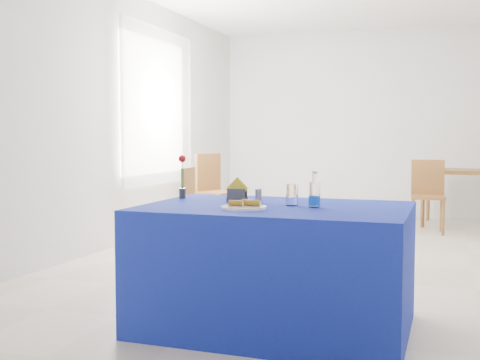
{
  "coord_description": "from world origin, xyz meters",
  "views": [
    {
      "loc": [
        0.92,
        -5.71,
        1.17
      ],
      "look_at": [
        -0.29,
        -2.29,
        0.92
      ],
      "focal_mm": 45.0,
      "sensor_mm": 36.0,
      "label": 1
    }
  ],
  "objects_px": {
    "plate": "(244,207)",
    "water_bottle": "(314,195)",
    "blue_table": "(275,267)",
    "oak_table": "(473,176)",
    "chair_bg_left": "(428,190)",
    "chair_win_b": "(214,186)",
    "chair_win_a": "(197,200)"
  },
  "relations": [
    {
      "from": "water_bottle",
      "to": "chair_win_a",
      "type": "bearing_deg",
      "value": 126.51
    },
    {
      "from": "blue_table",
      "to": "oak_table",
      "type": "xyz_separation_m",
      "value": [
        1.29,
        4.99,
        0.3
      ]
    },
    {
      "from": "blue_table",
      "to": "chair_win_b",
      "type": "relative_size",
      "value": 1.64
    },
    {
      "from": "chair_win_b",
      "to": "chair_bg_left",
      "type": "bearing_deg",
      "value": -52.68
    },
    {
      "from": "water_bottle",
      "to": "oak_table",
      "type": "height_order",
      "value": "water_bottle"
    },
    {
      "from": "water_bottle",
      "to": "oak_table",
      "type": "relative_size",
      "value": 0.16
    },
    {
      "from": "chair_bg_left",
      "to": "chair_win_b",
      "type": "xyz_separation_m",
      "value": [
        -2.56,
        -0.76,
        0.04
      ]
    },
    {
      "from": "chair_win_a",
      "to": "water_bottle",
      "type": "bearing_deg",
      "value": -149.27
    },
    {
      "from": "chair_bg_left",
      "to": "chair_win_a",
      "type": "distance_m",
      "value": 2.96
    },
    {
      "from": "water_bottle",
      "to": "chair_bg_left",
      "type": "xyz_separation_m",
      "value": [
        0.5,
        4.29,
        -0.31
      ]
    },
    {
      "from": "water_bottle",
      "to": "chair_win_a",
      "type": "relative_size",
      "value": 0.25
    },
    {
      "from": "plate",
      "to": "water_bottle",
      "type": "relative_size",
      "value": 1.26
    },
    {
      "from": "blue_table",
      "to": "water_bottle",
      "type": "height_order",
      "value": "water_bottle"
    },
    {
      "from": "chair_win_a",
      "to": "chair_win_b",
      "type": "relative_size",
      "value": 0.87
    },
    {
      "from": "plate",
      "to": "oak_table",
      "type": "height_order",
      "value": "plate"
    },
    {
      "from": "plate",
      "to": "water_bottle",
      "type": "distance_m",
      "value": 0.44
    },
    {
      "from": "oak_table",
      "to": "chair_win_b",
      "type": "bearing_deg",
      "value": -154.86
    },
    {
      "from": "chair_win_a",
      "to": "chair_win_b",
      "type": "xyz_separation_m",
      "value": [
        -0.19,
        1.01,
        0.07
      ]
    },
    {
      "from": "plate",
      "to": "blue_table",
      "type": "distance_m",
      "value": 0.46
    },
    {
      "from": "chair_bg_left",
      "to": "chair_win_a",
      "type": "bearing_deg",
      "value": -147.53
    },
    {
      "from": "blue_table",
      "to": "chair_bg_left",
      "type": "height_order",
      "value": "chair_bg_left"
    },
    {
      "from": "chair_bg_left",
      "to": "chair_win_a",
      "type": "height_order",
      "value": "chair_bg_left"
    },
    {
      "from": "plate",
      "to": "oak_table",
      "type": "xyz_separation_m",
      "value": [
        1.42,
        5.21,
        -0.09
      ]
    },
    {
      "from": "oak_table",
      "to": "chair_win_b",
      "type": "distance_m",
      "value": 3.44
    },
    {
      "from": "chair_bg_left",
      "to": "chair_win_b",
      "type": "height_order",
      "value": "chair_win_b"
    },
    {
      "from": "plate",
      "to": "chair_win_b",
      "type": "height_order",
      "value": "chair_win_b"
    },
    {
      "from": "blue_table",
      "to": "oak_table",
      "type": "height_order",
      "value": "blue_table"
    },
    {
      "from": "oak_table",
      "to": "chair_bg_left",
      "type": "distance_m",
      "value": 0.9
    },
    {
      "from": "plate",
      "to": "chair_bg_left",
      "type": "relative_size",
      "value": 0.3
    },
    {
      "from": "blue_table",
      "to": "chair_bg_left",
      "type": "xyz_separation_m",
      "value": [
        0.75,
        4.29,
        0.14
      ]
    },
    {
      "from": "oak_table",
      "to": "chair_bg_left",
      "type": "relative_size",
      "value": 1.47
    },
    {
      "from": "blue_table",
      "to": "chair_bg_left",
      "type": "relative_size",
      "value": 1.78
    }
  ]
}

